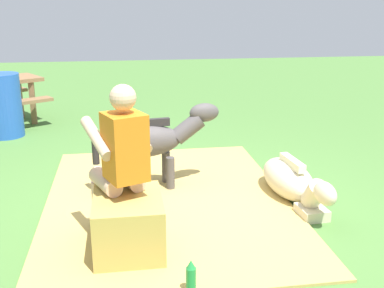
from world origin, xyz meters
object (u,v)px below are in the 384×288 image
(hay_bale, at_px, (128,225))
(pony_standing, at_px, (150,141))
(pony_lying, at_px, (292,181))
(water_barrel, at_px, (3,106))
(person_seated, at_px, (120,158))
(soda_bottle, at_px, (191,278))

(hay_bale, height_order, pony_standing, pony_standing)
(pony_lying, xyz_separation_m, water_barrel, (2.86, 3.37, 0.27))
(person_seated, relative_size, water_barrel, 1.45)
(person_seated, distance_m, soda_bottle, 1.11)
(soda_bottle, distance_m, water_barrel, 4.82)
(hay_bale, distance_m, person_seated, 0.53)
(person_seated, bearing_deg, pony_lying, -69.03)
(hay_bale, distance_m, soda_bottle, 0.77)
(water_barrel, bearing_deg, pony_lying, -130.27)
(pony_standing, distance_m, pony_lying, 1.51)
(hay_bale, height_order, soda_bottle, hay_bale)
(person_seated, bearing_deg, pony_standing, -15.07)
(hay_bale, bearing_deg, person_seated, 15.45)
(person_seated, height_order, pony_standing, person_seated)
(soda_bottle, xyz_separation_m, water_barrel, (4.31, 2.13, 0.34))
(hay_bale, bearing_deg, soda_bottle, -148.46)
(pony_standing, bearing_deg, hay_bale, 168.50)
(soda_bottle, relative_size, water_barrel, 0.28)
(pony_standing, bearing_deg, person_seated, 164.93)
(pony_lying, bearing_deg, soda_bottle, 139.45)
(hay_bale, relative_size, soda_bottle, 2.57)
(person_seated, distance_m, pony_lying, 1.89)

